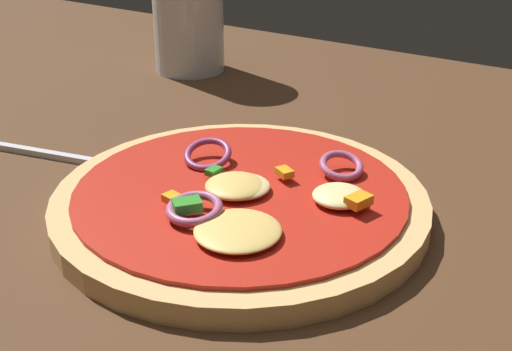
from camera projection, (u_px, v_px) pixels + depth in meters
The scene contains 4 objects.
dining_table at pixel (283, 272), 0.43m from camera, with size 1.46×0.87×0.03m.
pizza at pixel (241, 202), 0.46m from camera, with size 0.24×0.24×0.03m.
fork at pixel (55, 156), 0.54m from camera, with size 0.18×0.05×0.01m.
beer_glass at pixel (188, 4), 0.71m from camera, with size 0.07×0.07×0.15m.
Camera 1 is at (0.17, -0.32, 0.26)m, focal length 49.71 mm.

